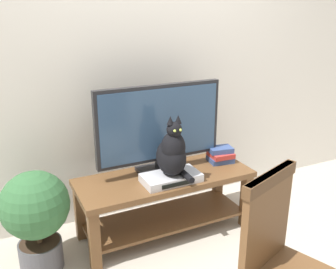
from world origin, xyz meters
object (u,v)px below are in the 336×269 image
cat (172,153)px  book_stack (220,155)px  potted_plant (36,213)px  wooden_chair (283,261)px  tv_stand (165,193)px  tv (160,126)px  media_box (171,178)px

cat → book_stack: cat is taller
potted_plant → book_stack: bearing=2.7°
wooden_chair → book_stack: size_ratio=4.71×
tv_stand → cat: cat is taller
potted_plant → tv_stand: bearing=1.4°
tv → wooden_chair: size_ratio=1.00×
cat → potted_plant: cat is taller
book_stack → potted_plant: bearing=-177.3°
potted_plant → media_box: bearing=-5.3°
tv_stand → tv: tv is taller
tv → potted_plant: bearing=-173.0°
tv → potted_plant: 1.05m
tv_stand → book_stack: bearing=5.0°
tv → book_stack: size_ratio=4.68×
tv_stand → potted_plant: potted_plant is taller
potted_plant → wooden_chair: bearing=-52.1°
tv_stand → media_box: size_ratio=3.16×
book_stack → potted_plant: size_ratio=0.30×
tv_stand → potted_plant: bearing=-178.6°
tv → media_box: bearing=-91.2°
tv → wooden_chair: (0.01, -1.34, -0.27)m
tv → cat: size_ratio=2.18×
tv_stand → media_box: media_box is taller
tv_stand → book_stack: size_ratio=6.34×
wooden_chair → tv: bearing=90.3°
media_box → tv_stand: bearing=87.9°
cat → potted_plant: (-0.94, 0.10, -0.30)m
media_box → potted_plant: bearing=174.7°
wooden_chair → cat: bearing=90.5°
tv → tv_stand: bearing=-90.0°
tv → cat: (-0.00, -0.22, -0.14)m
cat → potted_plant: bearing=173.9°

